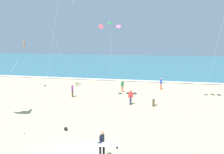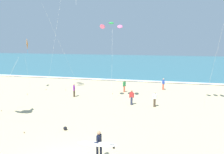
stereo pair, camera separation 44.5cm
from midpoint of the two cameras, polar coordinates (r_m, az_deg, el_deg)
ocean_water at (r=64.64m, az=7.33°, el=3.90°), size 160.00×60.00×0.08m
shoreline_foam at (r=35.35m, az=3.84°, el=-0.89°), size 160.00×1.18×0.01m
surfer_lead at (r=12.29m, az=-4.04°, el=-17.38°), size 2.28×0.96×1.71m
kite_arc_emerald_high at (r=23.07m, az=-1.16°, el=13.58°), size 2.57×3.66×8.52m
kite_diamond_amber_close at (r=30.73m, az=-22.80°, el=7.80°), size 1.88×3.48×6.80m
bystander_purple_top at (r=25.63m, az=-11.03°, el=-3.53°), size 0.24×0.49×1.59m
bystander_red_top at (r=22.29m, az=4.41°, el=-5.40°), size 0.48×0.27×1.59m
bystander_white_top at (r=22.02m, az=10.48°, el=-5.73°), size 0.48×0.27×1.59m
bystander_green_top at (r=27.60m, az=2.34°, el=-2.39°), size 0.34×0.42×1.59m
bystander_blue_top at (r=29.68m, az=12.52°, el=-1.75°), size 0.32×0.43×1.59m
beach_ball at (r=16.76m, az=-13.01°, el=-13.32°), size 0.28×0.28×0.28m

